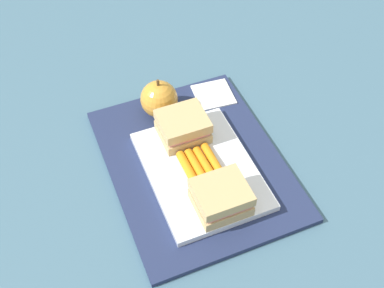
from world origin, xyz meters
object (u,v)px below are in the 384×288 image
at_px(food_tray, 201,170).
at_px(apple, 159,99).
at_px(sandwich_half_left, 221,197).
at_px(sandwich_half_right, 183,126).
at_px(carrot_sticks_bundle, 201,165).
at_px(paper_napkin, 213,95).

height_order(food_tray, apple, apple).
relative_size(sandwich_half_left, apple, 1.02).
xyz_separation_m(food_tray, sandwich_half_right, (0.08, 0.00, 0.03)).
bearing_deg(sandwich_half_left, apple, 3.64).
xyz_separation_m(food_tray, sandwich_half_left, (-0.08, 0.00, 0.03)).
relative_size(food_tray, apple, 2.93).
bearing_deg(sandwich_half_left, carrot_sticks_bundle, -0.16).
distance_m(apple, paper_napkin, 0.11).
distance_m(carrot_sticks_bundle, apple, 0.16).
bearing_deg(sandwich_half_right, food_tray, 180.00).
distance_m(food_tray, paper_napkin, 0.19).
bearing_deg(sandwich_half_left, paper_napkin, -21.62).
distance_m(carrot_sticks_bundle, paper_napkin, 0.19).
height_order(carrot_sticks_bundle, paper_napkin, carrot_sticks_bundle).
bearing_deg(apple, sandwich_half_right, -169.22).
xyz_separation_m(sandwich_half_left, sandwich_half_right, (0.16, 0.00, 0.00)).
height_order(sandwich_half_left, carrot_sticks_bundle, sandwich_half_left).
bearing_deg(food_tray, sandwich_half_left, 180.00).
relative_size(food_tray, paper_napkin, 3.29).
bearing_deg(carrot_sticks_bundle, sandwich_half_right, 0.16).
distance_m(sandwich_half_right, apple, 0.08).
bearing_deg(apple, food_tray, -174.55).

